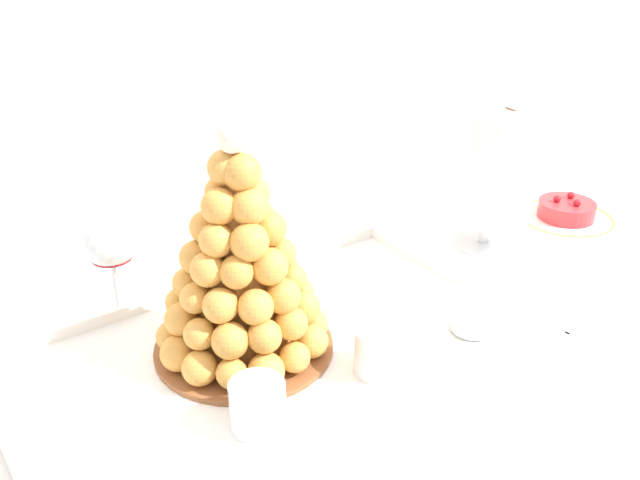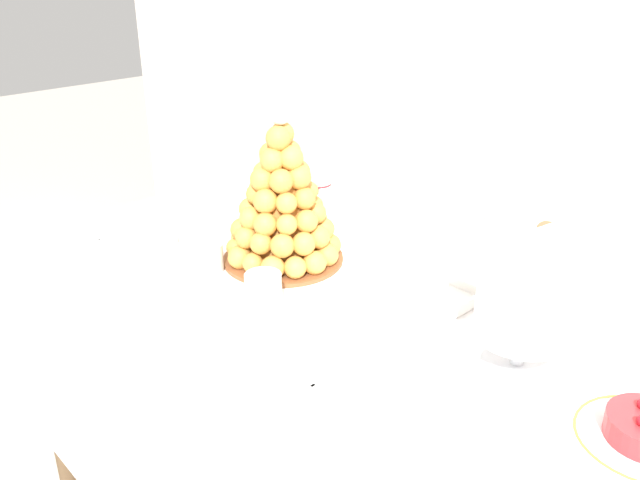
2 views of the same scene
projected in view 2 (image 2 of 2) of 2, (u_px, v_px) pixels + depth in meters
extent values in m
cylinder|color=brown|center=(56.00, 411.00, 1.55)|extent=(0.04, 0.04, 0.78)
cylinder|color=brown|center=(271.00, 315.00, 1.94)|extent=(0.04, 0.04, 0.78)
cube|color=brown|center=(377.00, 336.00, 1.11)|extent=(1.51, 0.75, 0.02)
cube|color=white|center=(377.00, 330.00, 1.11)|extent=(1.57, 0.81, 0.00)
cube|color=white|center=(507.00, 321.00, 1.42)|extent=(1.57, 0.01, 0.29)
cube|color=white|center=(148.00, 257.00, 1.70)|extent=(0.01, 0.81, 0.29)
cube|color=white|center=(278.00, 273.00, 1.29)|extent=(0.66, 0.41, 0.01)
cube|color=white|center=(186.00, 303.00, 1.16)|extent=(0.66, 0.01, 0.02)
cube|color=white|center=(354.00, 237.00, 1.41)|extent=(0.66, 0.01, 0.02)
cube|color=white|center=(185.00, 218.00, 1.50)|extent=(0.01, 0.41, 0.02)
cube|color=white|center=(410.00, 337.00, 1.06)|extent=(0.01, 0.41, 0.02)
cylinder|color=white|center=(278.00, 271.00, 1.28)|extent=(0.37, 0.37, 0.00)
cylinder|color=brown|center=(283.00, 258.00, 1.32)|extent=(0.23, 0.23, 0.01)
cone|color=#C17F38|center=(282.00, 195.00, 1.27)|extent=(0.16, 0.16, 0.26)
sphere|color=gold|center=(315.00, 263.00, 1.25)|extent=(0.05, 0.05, 0.05)
sphere|color=gold|center=(327.00, 255.00, 1.28)|extent=(0.04, 0.04, 0.04)
sphere|color=gold|center=(330.00, 245.00, 1.32)|extent=(0.04, 0.04, 0.04)
sphere|color=gold|center=(324.00, 237.00, 1.35)|extent=(0.04, 0.04, 0.04)
sphere|color=gold|center=(310.00, 230.00, 1.38)|extent=(0.04, 0.04, 0.04)
sphere|color=gold|center=(292.00, 228.00, 1.39)|extent=(0.04, 0.04, 0.04)
sphere|color=gold|center=(272.00, 228.00, 1.39)|extent=(0.04, 0.04, 0.04)
sphere|color=gold|center=(254.00, 232.00, 1.37)|extent=(0.05, 0.05, 0.05)
sphere|color=gold|center=(241.00, 239.00, 1.34)|extent=(0.04, 0.04, 0.04)
sphere|color=gold|center=(236.00, 248.00, 1.31)|extent=(0.04, 0.04, 0.04)
sphere|color=#E7A349|center=(240.00, 257.00, 1.27)|extent=(0.05, 0.05, 0.05)
sphere|color=gold|center=(253.00, 263.00, 1.24)|extent=(0.04, 0.04, 0.04)
sphere|color=#E7A349|center=(273.00, 268.00, 1.23)|extent=(0.04, 0.04, 0.04)
sphere|color=#E7A349|center=(295.00, 268.00, 1.23)|extent=(0.04, 0.04, 0.04)
sphere|color=gold|center=(319.00, 237.00, 1.26)|extent=(0.04, 0.04, 0.04)
sphere|color=gold|center=(323.00, 229.00, 1.30)|extent=(0.04, 0.04, 0.04)
sphere|color=#E6A249|center=(317.00, 220.00, 1.33)|extent=(0.04, 0.04, 0.04)
sphere|color=gold|center=(302.00, 216.00, 1.36)|extent=(0.05, 0.05, 0.05)
sphere|color=gold|center=(283.00, 213.00, 1.37)|extent=(0.04, 0.04, 0.04)
sphere|color=gold|center=(263.00, 215.00, 1.36)|extent=(0.04, 0.04, 0.04)
sphere|color=gold|center=(248.00, 221.00, 1.33)|extent=(0.04, 0.04, 0.04)
sphere|color=gold|center=(242.00, 230.00, 1.29)|extent=(0.05, 0.05, 0.05)
sphere|color=gold|center=(246.00, 237.00, 1.26)|extent=(0.04, 0.04, 0.04)
sphere|color=gold|center=(261.00, 243.00, 1.23)|extent=(0.04, 0.04, 0.04)
sphere|color=gold|center=(282.00, 246.00, 1.22)|extent=(0.05, 0.05, 0.05)
sphere|color=gold|center=(304.00, 244.00, 1.24)|extent=(0.04, 0.04, 0.04)
sphere|color=gold|center=(316.00, 213.00, 1.27)|extent=(0.04, 0.04, 0.04)
sphere|color=gold|center=(312.00, 206.00, 1.31)|extent=(0.04, 0.04, 0.04)
sphere|color=#E7A44A|center=(298.00, 200.00, 1.33)|extent=(0.04, 0.04, 0.04)
sphere|color=#E6A249|center=(278.00, 200.00, 1.34)|extent=(0.04, 0.04, 0.04)
sphere|color=gold|center=(259.00, 203.00, 1.32)|extent=(0.04, 0.04, 0.04)
sphere|color=gold|center=(249.00, 209.00, 1.29)|extent=(0.04, 0.04, 0.04)
sphere|color=#E7A349|center=(251.00, 218.00, 1.25)|extent=(0.04, 0.04, 0.04)
sphere|color=gold|center=(265.00, 224.00, 1.23)|extent=(0.04, 0.04, 0.04)
sphere|color=#E6A249|center=(287.00, 224.00, 1.22)|extent=(0.04, 0.04, 0.04)
sphere|color=gold|center=(306.00, 221.00, 1.24)|extent=(0.04, 0.04, 0.04)
sphere|color=gold|center=(308.00, 191.00, 1.28)|extent=(0.04, 0.04, 0.04)
sphere|color=gold|center=(297.00, 185.00, 1.31)|extent=(0.04, 0.04, 0.04)
sphere|color=gold|center=(277.00, 185.00, 1.31)|extent=(0.04, 0.04, 0.04)
sphere|color=gold|center=(260.00, 188.00, 1.29)|extent=(0.04, 0.04, 0.04)
sphere|color=gold|center=(255.00, 195.00, 1.26)|extent=(0.04, 0.04, 0.04)
sphere|color=gold|center=(265.00, 201.00, 1.23)|extent=(0.05, 0.05, 0.05)
sphere|color=gold|center=(286.00, 203.00, 1.22)|extent=(0.04, 0.04, 0.04)
sphere|color=gold|center=(304.00, 198.00, 1.24)|extent=(0.04, 0.04, 0.04)
sphere|color=gold|center=(299.00, 172.00, 1.27)|extent=(0.05, 0.05, 0.05)
sphere|color=gold|center=(281.00, 169.00, 1.29)|extent=(0.04, 0.04, 0.04)
sphere|color=gold|center=(264.00, 172.00, 1.27)|extent=(0.04, 0.04, 0.04)
sphere|color=gold|center=(263.00, 179.00, 1.23)|extent=(0.05, 0.05, 0.05)
sphere|color=gold|center=(281.00, 181.00, 1.22)|extent=(0.05, 0.05, 0.05)
sphere|color=gold|center=(299.00, 177.00, 1.23)|extent=(0.05, 0.05, 0.05)
sphere|color=gold|center=(289.00, 152.00, 1.25)|extent=(0.04, 0.04, 0.04)
sphere|color=gold|center=(271.00, 154.00, 1.25)|extent=(0.04, 0.04, 0.04)
sphere|color=gold|center=(272.00, 160.00, 1.22)|extent=(0.05, 0.05, 0.05)
sphere|color=#E7A349|center=(291.00, 158.00, 1.22)|extent=(0.05, 0.05, 0.05)
sphere|color=gold|center=(282.00, 134.00, 1.23)|extent=(0.04, 0.04, 0.04)
sphere|color=gold|center=(278.00, 138.00, 1.21)|extent=(0.05, 0.05, 0.05)
sphere|color=white|center=(280.00, 114.00, 1.20)|extent=(0.04, 0.04, 0.04)
cylinder|color=silver|center=(163.00, 231.00, 1.38)|extent=(0.05, 0.05, 0.06)
cylinder|color=gold|center=(163.00, 239.00, 1.38)|extent=(0.05, 0.05, 0.02)
cylinder|color=#EAC166|center=(162.00, 229.00, 1.38)|extent=(0.05, 0.05, 0.02)
sphere|color=brown|center=(164.00, 223.00, 1.37)|extent=(0.02, 0.02, 0.02)
cylinder|color=silver|center=(207.00, 258.00, 1.27)|extent=(0.06, 0.06, 0.06)
cylinder|color=brown|center=(207.00, 265.00, 1.28)|extent=(0.06, 0.06, 0.02)
cylinder|color=#8C603D|center=(206.00, 255.00, 1.27)|extent=(0.06, 0.06, 0.02)
sphere|color=brown|center=(203.00, 251.00, 1.26)|extent=(0.02, 0.02, 0.02)
cylinder|color=silver|center=(263.00, 290.00, 1.15)|extent=(0.06, 0.06, 0.06)
cylinder|color=brown|center=(264.00, 299.00, 1.16)|extent=(0.06, 0.06, 0.02)
cylinder|color=#8C603D|center=(263.00, 288.00, 1.15)|extent=(0.06, 0.06, 0.02)
sphere|color=brown|center=(261.00, 279.00, 1.15)|extent=(0.02, 0.02, 0.02)
cylinder|color=silver|center=(327.00, 332.00, 1.04)|extent=(0.06, 0.06, 0.05)
cylinder|color=gold|center=(327.00, 340.00, 1.04)|extent=(0.05, 0.05, 0.02)
cylinder|color=#EAC166|center=(327.00, 330.00, 1.04)|extent=(0.05, 0.05, 0.02)
sphere|color=brown|center=(322.00, 324.00, 1.03)|extent=(0.02, 0.02, 0.02)
cylinder|color=white|center=(516.00, 365.00, 1.01)|extent=(0.11, 0.11, 0.01)
cylinder|color=white|center=(519.00, 349.00, 1.00)|extent=(0.02, 0.02, 0.05)
cylinder|color=white|center=(529.00, 279.00, 0.95)|extent=(0.14, 0.14, 0.18)
cylinder|color=brown|center=(535.00, 328.00, 0.97)|extent=(0.06, 0.05, 0.06)
cylinder|color=#E54C47|center=(520.00, 315.00, 1.00)|extent=(0.06, 0.06, 0.06)
cylinder|color=pink|center=(502.00, 328.00, 0.97)|extent=(0.06, 0.05, 0.03)
cylinder|color=#D199D8|center=(552.00, 311.00, 0.97)|extent=(0.06, 0.05, 0.06)
cylinder|color=#E54C47|center=(518.00, 299.00, 1.00)|extent=(0.07, 0.05, 0.07)
cylinder|color=pink|center=(511.00, 309.00, 0.97)|extent=(0.07, 0.05, 0.07)
cylinder|color=#D199D8|center=(527.00, 318.00, 0.95)|extent=(0.07, 0.04, 0.07)
cylinder|color=#9ED860|center=(540.00, 289.00, 0.97)|extent=(0.06, 0.05, 0.06)
cylinder|color=#9ED860|center=(503.00, 286.00, 0.98)|extent=(0.07, 0.05, 0.07)
cylinder|color=#9ED860|center=(522.00, 305.00, 0.93)|extent=(0.07, 0.05, 0.06)
cylinder|color=pink|center=(529.00, 272.00, 0.97)|extent=(0.07, 0.05, 0.07)
cylinder|color=#D199D8|center=(507.00, 278.00, 0.95)|extent=(0.05, 0.05, 0.04)
cylinder|color=#F9A54C|center=(536.00, 284.00, 0.94)|extent=(0.06, 0.05, 0.05)
cylinder|color=#E54C47|center=(530.00, 253.00, 0.97)|extent=(0.05, 0.05, 0.02)
cylinder|color=#E54C47|center=(520.00, 266.00, 0.93)|extent=(0.05, 0.05, 0.05)
cylinder|color=#72B2E0|center=(540.00, 265.00, 0.93)|extent=(0.06, 0.05, 0.05)
cylinder|color=#F9A54C|center=(509.00, 239.00, 0.96)|extent=(0.05, 0.05, 0.05)
cylinder|color=#E54C47|center=(524.00, 258.00, 0.90)|extent=(0.06, 0.06, 0.04)
cylinder|color=yellow|center=(548.00, 248.00, 0.93)|extent=(0.05, 0.05, 0.04)
cylinder|color=#E54C47|center=(525.00, 229.00, 0.93)|extent=(0.05, 0.05, 0.03)
cylinder|color=brown|center=(551.00, 241.00, 0.89)|extent=(0.06, 0.05, 0.05)
cylinder|color=brown|center=(544.00, 229.00, 0.93)|extent=(0.05, 0.05, 0.03)
cylinder|color=silver|center=(318.00, 223.00, 1.51)|extent=(0.06, 0.06, 0.00)
cylinder|color=silver|center=(318.00, 205.00, 1.49)|extent=(0.01, 0.01, 0.09)
sphere|color=silver|center=(318.00, 171.00, 1.46)|extent=(0.08, 0.08, 0.08)
cylinder|color=maroon|center=(318.00, 178.00, 1.46)|extent=(0.06, 0.06, 0.03)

